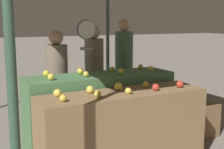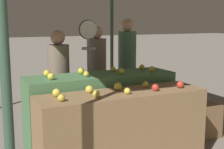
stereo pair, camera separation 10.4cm
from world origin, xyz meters
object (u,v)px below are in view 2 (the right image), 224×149
at_px(produce_scale, 88,52).
at_px(person_vendor_at_scale, 59,76).
at_px(person_customer_left, 127,58).
at_px(person_customer_right, 97,66).
at_px(wooden_crate_side, 198,119).

distance_m(produce_scale, person_vendor_at_scale, 0.54).
distance_m(produce_scale, person_customer_left, 1.27).
bearing_deg(person_vendor_at_scale, produce_scale, 170.62).
relative_size(produce_scale, person_customer_left, 0.99).
height_order(person_vendor_at_scale, person_customer_left, person_customer_left).
bearing_deg(person_customer_right, person_vendor_at_scale, 57.92).
bearing_deg(person_customer_right, person_customer_left, -138.44).
bearing_deg(wooden_crate_side, person_customer_left, 104.17).
height_order(person_customer_left, wooden_crate_side, person_customer_left).
bearing_deg(produce_scale, person_customer_right, 56.75).
xyz_separation_m(produce_scale, wooden_crate_side, (1.40, -0.78, -0.98)).
xyz_separation_m(person_vendor_at_scale, person_customer_right, (0.79, 0.49, 0.03)).
distance_m(person_vendor_at_scale, wooden_crate_side, 2.12).
bearing_deg(person_vendor_at_scale, person_customer_left, -158.19).
xyz_separation_m(produce_scale, person_customer_left, (1.02, 0.72, -0.23)).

